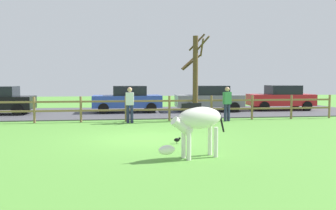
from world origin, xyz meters
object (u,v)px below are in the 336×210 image
Objects in this scene: parked_car_red at (281,97)px; parked_car_grey at (209,98)px; crow_on_grass at (177,140)px; visitor_left_of_tree at (130,103)px; visitor_right_of_tree at (227,102)px; zebra at (197,122)px; parked_car_blue at (128,99)px; bare_tree at (195,75)px.

parked_car_grey is at bearing -176.15° from parked_car_red.
parked_car_grey is (3.71, 10.18, 0.72)m from crow_on_grass.
visitor_left_of_tree and visitor_right_of_tree have the same top height.
parked_car_blue is (-1.38, 12.35, -0.08)m from zebra.
parked_car_red is 7.13m from visitor_right_of_tree.
visitor_right_of_tree is at bearing -46.30° from parked_car_blue.
visitor_right_of_tree is (-5.11, -4.97, 0.06)m from parked_car_red.
visitor_left_of_tree is at bearing -152.97° from parked_car_red.
bare_tree reaches higher than crow_on_grass.
crow_on_grass is 0.05× the size of parked_car_red.
crow_on_grass is at bearing -121.21° from visitor_right_of_tree.
parked_car_blue is at bearing 89.44° from visitor_left_of_tree.
bare_tree is 2.56× the size of visitor_left_of_tree.
zebra is 12.73m from parked_car_grey.
zebra is at bearing -79.32° from visitor_left_of_tree.
parked_car_red reaches higher than crow_on_grass.
bare_tree is at bearing 7.82° from visitor_left_of_tree.
visitor_right_of_tree is (4.57, -4.78, 0.06)m from parked_car_blue.
zebra reaches higher than crow_on_grass.
bare_tree reaches higher than parked_car_grey.
parked_car_red is (4.75, 0.32, 0.00)m from parked_car_grey.
parked_car_blue is (-3.12, 4.34, -1.37)m from bare_tree.
visitor_left_of_tree reaches higher than zebra.
visitor_right_of_tree is at bearing 67.18° from zebra.
parked_car_grey is 1.01× the size of parked_car_blue.
visitor_right_of_tree is (3.19, 7.57, -0.02)m from zebra.
visitor_left_of_tree reaches higher than crow_on_grass.
zebra is 1.14× the size of visitor_right_of_tree.
bare_tree is 2.00m from visitor_right_of_tree.
parked_car_blue is at bearing -178.88° from parked_car_red.
bare_tree is 6.60m from crow_on_grass.
visitor_right_of_tree reaches higher than zebra.
bare_tree is 5.51m from parked_car_blue.
bare_tree reaches higher than parked_car_blue.
parked_car_red is at bearing 1.12° from parked_car_blue.
bare_tree is at bearing -145.40° from parked_car_red.
zebra is at bearing -106.20° from parked_car_grey.
zebra is 0.46× the size of parked_car_grey.
parked_car_grey reaches higher than zebra.
zebra is 8.21m from visitor_right_of_tree.
parked_car_blue is at bearing 96.74° from crow_on_grass.
visitor_right_of_tree is at bearing -94.49° from parked_car_grey.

